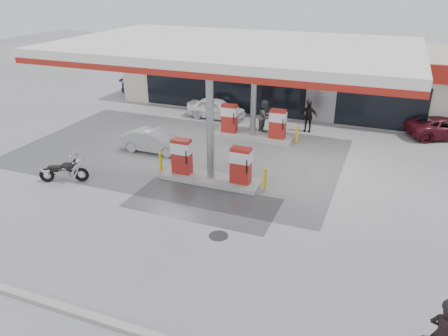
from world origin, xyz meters
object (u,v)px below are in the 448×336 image
object	(u,v)px
hatchback_silver	(154,141)
parked_car_right	(446,127)
pump_island_near	(211,166)
biker_walking	(308,117)
pump_island_far	(253,126)
parked_car_left	(151,87)
parked_motorcycle	(65,171)
attendant	(265,117)
biker_main	(442,334)
sedan_white	(216,109)

from	to	relation	value
hatchback_silver	parked_car_right	xyz separation A→B (m)	(14.09, 7.80, 0.02)
pump_island_near	hatchback_silver	xyz separation A→B (m)	(-4.09, 2.20, -0.14)
biker_walking	hatchback_silver	bearing A→B (deg)	-141.32
parked_car_right	pump_island_near	bearing A→B (deg)	110.48
pump_island_far	parked_car_left	world-z (taller)	pump_island_far
parked_motorcycle	attendant	bearing A→B (deg)	32.06
attendant	hatchback_silver	world-z (taller)	attendant
parked_motorcycle	biker_walking	size ratio (longest dim) A/B	1.14
hatchback_silver	parked_car_left	world-z (taller)	parked_car_left
parked_car_left	biker_walking	size ratio (longest dim) A/B	2.45
hatchback_silver	parked_car_right	bearing A→B (deg)	-62.08
pump_island_near	pump_island_far	world-z (taller)	same
hatchback_silver	pump_island_far	bearing A→B (deg)	-48.13
biker_walking	parked_car_left	bearing A→B (deg)	160.10
biker_main	biker_walking	size ratio (longest dim) A/B	0.96
parked_motorcycle	sedan_white	size ratio (longest dim) A/B	0.54
biker_walking	sedan_white	bearing A→B (deg)	173.23
sedan_white	parked_car_left	world-z (taller)	sedan_white
hatchback_silver	parked_car_right	world-z (taller)	parked_car_right
pump_island_far	biker_walking	world-z (taller)	biker_walking
sedan_white	attendant	size ratio (longest dim) A/B	1.92
parked_car_left	biker_walking	xyz separation A→B (m)	(12.62, -3.80, 0.26)
sedan_white	biker_walking	size ratio (longest dim) A/B	2.09
biker_main	parked_car_left	bearing A→B (deg)	-35.92
parked_car_right	biker_walking	bearing A→B (deg)	79.18
pump_island_near	parked_motorcycle	world-z (taller)	pump_island_near
parked_car_right	sedan_white	bearing A→B (deg)	71.61
hatchback_silver	attendant	bearing A→B (deg)	-44.05
pump_island_near	attendant	world-z (taller)	attendant
attendant	pump_island_far	bearing A→B (deg)	165.07
biker_walking	parked_motorcycle	bearing A→B (deg)	-132.08
pump_island_near	biker_walking	world-z (taller)	biker_walking
pump_island_far	biker_main	bearing A→B (deg)	-56.05
pump_island_far	attendant	world-z (taller)	attendant
biker_main	sedan_white	world-z (taller)	biker_main
pump_island_far	parked_motorcycle	xyz separation A→B (m)	(-5.96, -8.42, -0.22)
pump_island_far	hatchback_silver	bearing A→B (deg)	-137.08
pump_island_far	hatchback_silver	world-z (taller)	pump_island_far
parked_car_left	parked_car_right	distance (m)	20.10
parked_motorcycle	hatchback_silver	bearing A→B (deg)	43.97
pump_island_far	parked_car_right	xyz separation A→B (m)	(10.00, 4.00, -0.12)
pump_island_near	attendant	bearing A→B (deg)	86.82
pump_island_near	pump_island_far	distance (m)	6.00
pump_island_far	attendant	bearing A→B (deg)	68.75
pump_island_far	parked_motorcycle	size ratio (longest dim) A/B	2.52
parked_motorcycle	sedan_white	distance (m)	11.31
hatchback_silver	parked_car_left	bearing A→B (deg)	30.06
pump_island_far	attendant	xyz separation A→B (m)	(0.39, 1.00, 0.27)
pump_island_near	parked_car_right	bearing A→B (deg)	45.00
parked_motorcycle	hatchback_silver	world-z (taller)	hatchback_silver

